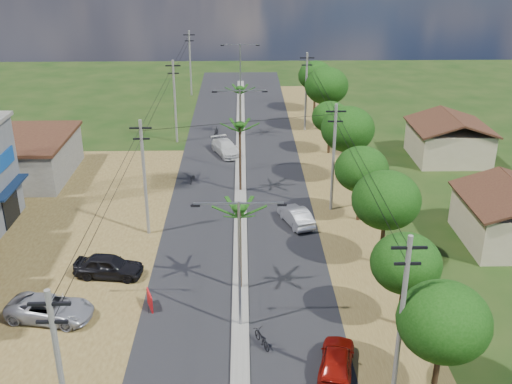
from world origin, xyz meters
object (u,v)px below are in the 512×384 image
roadside_sign (150,301)px  car_silver_mid (296,216)px  car_parked_dark (109,266)px  car_red_near (337,361)px  car_parked_silver (50,309)px  moto_rider_east (262,339)px  car_white_far (226,148)px

roadside_sign → car_silver_mid: bearing=29.0°
car_silver_mid → car_parked_dark: size_ratio=0.94×
car_red_near → car_silver_mid: size_ratio=0.99×
car_red_near → car_parked_dark: 16.89m
car_red_near → roadside_sign: (-10.50, 6.05, -0.17)m
car_silver_mid → car_parked_silver: car_parked_silver is taller
car_red_near → car_parked_silver: size_ratio=0.83×
car_red_near → moto_rider_east: size_ratio=2.44×
car_white_far → moto_rider_east: (2.70, -31.55, -0.25)m
car_silver_mid → car_parked_dark: (-13.08, -7.57, 0.07)m
roadside_sign → car_parked_silver: bearing=169.8°
car_silver_mid → car_white_far: (-5.85, 16.41, 0.01)m
car_parked_dark → car_red_near: bearing=-118.2°
car_parked_dark → roadside_sign: size_ratio=3.53×
car_white_far → moto_rider_east: car_white_far is taller
moto_rider_east → roadside_sign: size_ratio=1.35×
car_white_far → roadside_sign: car_white_far is taller
car_silver_mid → roadside_sign: car_silver_mid is taller
car_silver_mid → car_parked_silver: (-15.56, -12.34, 0.01)m
car_parked_silver → roadside_sign: bearing=-69.2°
car_red_near → car_parked_dark: size_ratio=0.93×
car_silver_mid → roadside_sign: bearing=30.2°
car_white_far → car_parked_silver: (-9.70, -28.76, -0.00)m
car_parked_dark → roadside_sign: 4.98m
moto_rider_east → car_red_near: bearing=125.3°
car_white_far → car_parked_dark: size_ratio=1.08×
car_silver_mid → car_parked_dark: bearing=11.2°
car_red_near → moto_rider_east: car_red_near is taller
car_parked_silver → roadside_sign: car_parked_silver is taller
car_white_far → moto_rider_east: size_ratio=2.81×
car_parked_dark → roadside_sign: car_parked_dark is taller
car_white_far → moto_rider_east: bearing=-106.5°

